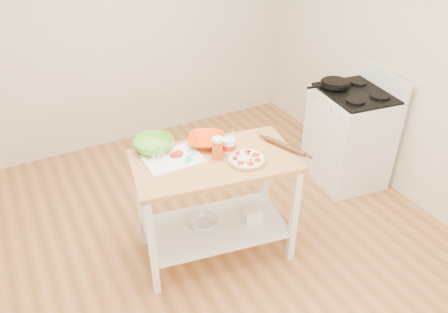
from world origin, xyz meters
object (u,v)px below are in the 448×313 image
at_px(cutting_board, 172,158).
at_px(spatula, 190,157).
at_px(orange_bowl, 206,141).
at_px(green_bowl, 154,145).
at_px(gas_stove, 349,136).
at_px(knife, 159,150).
at_px(pizza, 247,159).
at_px(beer_pint, 217,148).
at_px(yogurt_tub, 229,146).
at_px(shelf_bin, 252,214).
at_px(skillet, 335,83).
at_px(shelf_glass_bowl, 204,223).
at_px(prep_island, 215,187).
at_px(rolling_pin, 285,146).

height_order(cutting_board, spatula, cutting_board).
bearing_deg(orange_bowl, green_bowl, 164.01).
relative_size(gas_stove, knife, 4.11).
bearing_deg(cutting_board, pizza, -30.63).
relative_size(orange_bowl, beer_pint, 1.69).
xyz_separation_m(pizza, yogurt_tub, (-0.06, 0.15, 0.04)).
xyz_separation_m(gas_stove, spatula, (-1.78, -0.24, 0.44)).
bearing_deg(yogurt_tub, cutting_board, 163.23).
height_order(gas_stove, shelf_bin, gas_stove).
bearing_deg(skillet, green_bowl, -167.01).
bearing_deg(gas_stove, green_bowl, -171.97).
bearing_deg(cutting_board, shelf_glass_bowl, -28.01).
bearing_deg(shelf_bin, gas_stove, 16.63).
bearing_deg(green_bowl, gas_stove, 0.30).
bearing_deg(green_bowl, cutting_board, -67.50).
bearing_deg(prep_island, beer_pint, -3.83).
height_order(prep_island, green_bowl, green_bowl).
distance_m(knife, shelf_glass_bowl, 0.71).
height_order(beer_pint, rolling_pin, beer_pint).
relative_size(knife, shelf_bin, 2.05).
bearing_deg(skillet, spatula, -158.73).
distance_m(orange_bowl, yogurt_tub, 0.21).
bearing_deg(spatula, rolling_pin, -44.34).
bearing_deg(orange_bowl, skillet, 11.65).
relative_size(prep_island, beer_pint, 7.75).
relative_size(knife, beer_pint, 1.65).
bearing_deg(skillet, shelf_glass_bowl, -156.71).
bearing_deg(gas_stove, prep_island, -161.15).
bearing_deg(green_bowl, knife, -51.21).
distance_m(green_bowl, beer_pint, 0.48).
height_order(skillet, knife, skillet).
xyz_separation_m(spatula, yogurt_tub, (0.28, -0.06, 0.04)).
xyz_separation_m(gas_stove, orange_bowl, (-1.59, -0.12, 0.46)).
bearing_deg(gas_stove, yogurt_tub, -160.86).
xyz_separation_m(pizza, orange_bowl, (-0.15, 0.34, 0.02)).
height_order(pizza, green_bowl, green_bowl).
relative_size(yogurt_tub, shelf_glass_bowl, 0.92).
relative_size(green_bowl, shelf_glass_bowl, 1.28).
relative_size(green_bowl, shelf_bin, 2.21).
relative_size(beer_pint, shelf_glass_bowl, 0.72).
relative_size(skillet, yogurt_tub, 2.07).
distance_m(spatula, yogurt_tub, 0.29).
bearing_deg(shelf_glass_bowl, knife, 133.88).
relative_size(cutting_board, green_bowl, 1.38).
bearing_deg(green_bowl, beer_pint, -40.57).
xyz_separation_m(beer_pint, rolling_pin, (0.50, -0.13, -0.06)).
bearing_deg(pizza, shelf_bin, 28.94).
distance_m(yogurt_tub, rolling_pin, 0.42).
xyz_separation_m(cutting_board, green_bowl, (-0.07, 0.17, 0.04)).
bearing_deg(green_bowl, rolling_pin, -26.90).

